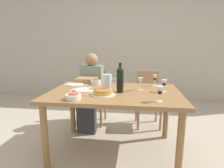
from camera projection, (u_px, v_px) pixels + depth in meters
name	position (u px, v px, depth m)	size (l,w,h in m)	color
ground_plane	(114.00, 150.00, 2.29)	(8.00, 8.00, 0.00)	#B2A893
back_wall	(126.00, 40.00, 4.27)	(8.00, 0.10, 2.80)	#B2ADA3
dining_table	(114.00, 99.00, 2.15)	(1.50, 1.00, 0.76)	olive
wine_bottle	(120.00, 80.00, 2.06)	(0.08, 0.08, 0.34)	black
water_pitcher	(107.00, 83.00, 2.22)	(0.17, 0.11, 0.18)	silver
baked_tart	(103.00, 92.00, 1.97)	(0.27, 0.27, 0.06)	silver
salad_bowl	(73.00, 96.00, 1.81)	(0.15, 0.15, 0.06)	silver
olive_bowl	(96.00, 82.00, 2.53)	(0.14, 0.14, 0.07)	silver
wine_glass_left_diner	(160.00, 91.00, 1.73)	(0.07, 0.07, 0.15)	silver
wine_glass_right_diner	(155.00, 78.00, 2.39)	(0.06, 0.06, 0.15)	silver
wine_glass_centre	(164.00, 83.00, 2.09)	(0.07, 0.07, 0.14)	silver
wine_glass_spare	(140.00, 81.00, 2.17)	(0.06, 0.06, 0.15)	silver
dinner_plate_left_setting	(75.00, 84.00, 2.48)	(0.23, 0.23, 0.01)	silver
dinner_plate_right_setting	(84.00, 90.00, 2.18)	(0.23, 0.23, 0.01)	white
fork_left_setting	(66.00, 84.00, 2.50)	(0.16, 0.01, 0.01)	silver
knife_left_setting	(86.00, 85.00, 2.46)	(0.18, 0.01, 0.01)	silver
knife_right_setting	(97.00, 91.00, 2.16)	(0.18, 0.01, 0.01)	silver
spoon_right_setting	(72.00, 90.00, 2.20)	(0.16, 0.01, 0.01)	silver
chair_left	(94.00, 93.00, 3.11)	(0.42, 0.42, 0.87)	#9E7A51
diner_left	(90.00, 89.00, 2.86)	(0.35, 0.51, 1.16)	gray
chair_right	(148.00, 95.00, 2.99)	(0.43, 0.43, 0.87)	#9E7A51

